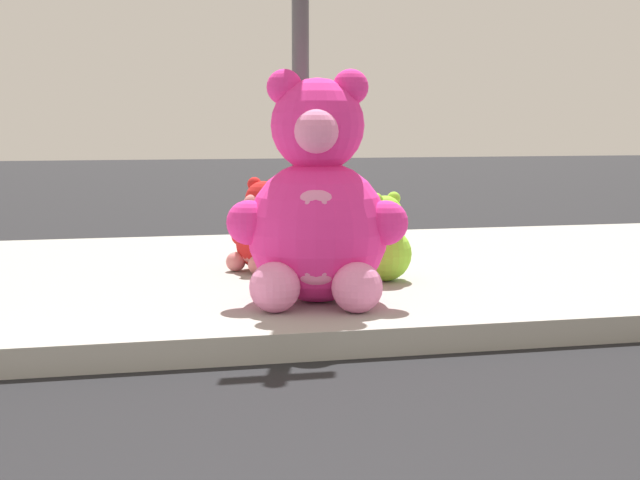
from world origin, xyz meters
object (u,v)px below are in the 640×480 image
Objects in this scene: plush_white at (337,238)px; plush_lime at (383,245)px; plush_red at (262,234)px; sign_pole at (300,22)px; plush_pink_large at (317,210)px.

plush_lime is at bearing -78.42° from plush_white.
plush_white is at bearing 5.58° from plush_red.
plush_lime reaches higher than plush_white.
sign_pole is 1.57m from plush_lime.
plush_pink_large is at bearing -85.68° from plush_red.
plush_red is at bearing 100.33° from sign_pole.
sign_pole reaches higher than plush_red.
plush_pink_large is at bearing -132.43° from plush_lime.
plush_pink_large is 0.96m from plush_lime.
plush_red reaches higher than plush_lime.
sign_pole is 5.33× the size of plush_lime.
sign_pole is 4.77× the size of plush_red.
plush_white is 0.88× the size of plush_lime.
plush_lime is (0.14, -0.69, 0.03)m from plush_white.
plush_lime is (0.58, 0.08, -1.46)m from sign_pole.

